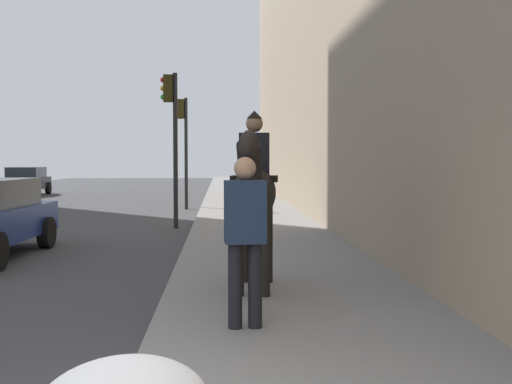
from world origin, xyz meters
name	(u,v)px	position (x,y,z in m)	size (l,w,h in m)	color
mounted_horse_near	(254,190)	(4.34, -1.15, 1.41)	(2.15, 0.73, 2.31)	black
pedestrian_greeting	(245,230)	(2.51, -0.97, 1.10)	(0.29, 0.42, 1.70)	black
car_far_lane	(26,180)	(29.05, 9.21, 0.76)	(4.05, 2.06, 1.44)	black
traffic_light_near_curb	(172,125)	(12.84, 0.53, 2.70)	(0.20, 0.44, 4.05)	black
traffic_light_far_curb	(184,135)	(19.29, 0.61, 2.70)	(0.20, 0.44, 4.04)	black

